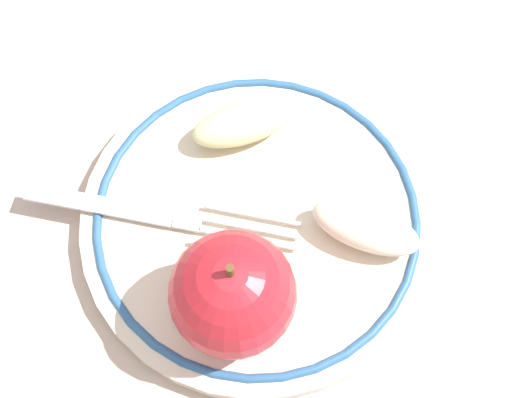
{
  "coord_description": "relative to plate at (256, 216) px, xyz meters",
  "views": [
    {
      "loc": [
        0.01,
        0.18,
        0.45
      ],
      "look_at": [
        -0.01,
        -0.0,
        0.04
      ],
      "focal_mm": 50.0,
      "sensor_mm": 36.0,
      "label": 1
    }
  ],
  "objects": [
    {
      "name": "plate",
      "position": [
        0.0,
        0.0,
        0.0
      ],
      "size": [
        0.24,
        0.24,
        0.02
      ],
      "color": "beige",
      "rests_on": "ground_plane"
    },
    {
      "name": "ground_plane",
      "position": [
        0.01,
        0.0,
        -0.01
      ],
      "size": [
        2.0,
        2.0,
        0.0
      ],
      "primitive_type": "plane",
      "color": "#BBA090"
    },
    {
      "name": "apple_slice_front",
      "position": [
        0.0,
        -0.06,
        0.02
      ],
      "size": [
        0.08,
        0.04,
        0.02
      ],
      "primitive_type": "ellipsoid",
      "rotation": [
        0.0,
        0.0,
        0.18
      ],
      "color": "beige",
      "rests_on": "plate"
    },
    {
      "name": "fork",
      "position": [
        0.07,
        -0.01,
        0.01
      ],
      "size": [
        0.18,
        0.08,
        0.0
      ],
      "rotation": [
        0.0,
        0.0,
        2.79
      ],
      "color": "silver",
      "rests_on": "plate"
    },
    {
      "name": "apple_slice_back",
      "position": [
        -0.07,
        0.03,
        0.02
      ],
      "size": [
        0.08,
        0.06,
        0.02
      ],
      "primitive_type": "ellipsoid",
      "rotation": [
        0.0,
        0.0,
        2.62
      ],
      "color": "beige",
      "rests_on": "plate"
    },
    {
      "name": "apple_red_whole",
      "position": [
        0.02,
        0.07,
        0.05
      ],
      "size": [
        0.08,
        0.08,
        0.08
      ],
      "color": "#B41E27",
      "rests_on": "plate"
    }
  ]
}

